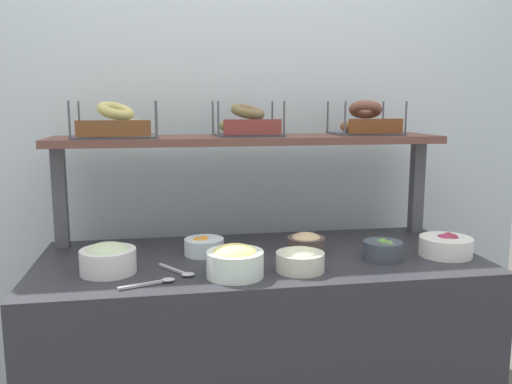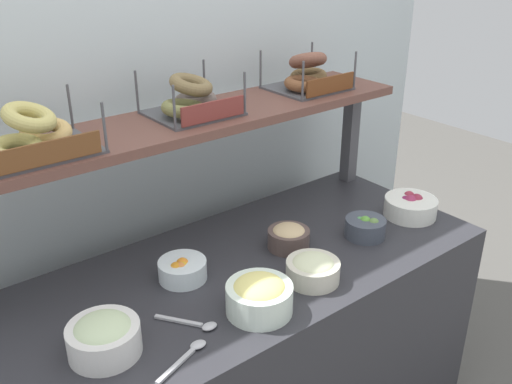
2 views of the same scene
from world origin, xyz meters
The scene contains 17 objects.
back_wall centered at (0.00, 0.55, 1.20)m, with size 2.81×0.06×2.40m, color silver.
deli_counter centered at (0.00, 0.00, 0.42)m, with size 1.61×0.70×0.85m, color #2D2D33.
shelf_riser_left centered at (-0.75, 0.27, 1.05)m, with size 0.05×0.05×0.40m, color #4C4C51.
shelf_riser_right centered at (0.75, 0.27, 1.05)m, with size 0.05×0.05×0.40m, color #4C4C51.
upper_shelf centered at (0.00, 0.27, 1.26)m, with size 1.57×0.32×0.03m, color brown.
bowl_veggie_mix centered at (0.43, -0.11, 0.89)m, with size 0.14×0.14×0.08m.
bowl_beet_salad centered at (0.68, -0.11, 0.89)m, with size 0.19×0.19×0.08m.
bowl_hummus centered at (0.17, 0.00, 0.89)m, with size 0.14×0.14×0.08m.
bowl_scallion_spread centered at (-0.54, -0.10, 0.90)m, with size 0.19×0.19×0.10m.
bowl_potato_salad centered at (0.10, -0.19, 0.89)m, with size 0.16×0.16×0.08m.
bowl_fruit_salad centered at (-0.20, 0.06, 0.88)m, with size 0.15×0.15×0.07m.
bowl_egg_salad centered at (-0.12, -0.21, 0.90)m, with size 0.19×0.19×0.11m.
serving_spoon_near_plate centered at (-0.38, -0.25, 0.86)m, with size 0.17×0.08×0.01m.
serving_spoon_by_edge centered at (-0.30, -0.16, 0.86)m, with size 0.12×0.15×0.01m.
bagel_basket_plain centered at (-0.52, 0.25, 1.33)m, with size 0.32×0.25×0.14m.
bagel_basket_poppy centered at (-0.01, 0.28, 1.33)m, with size 0.27×0.26×0.14m.
bagel_basket_cinnamon_raisin centered at (0.50, 0.28, 1.33)m, with size 0.28×0.25×0.15m.
Camera 1 is at (-0.34, -1.87, 1.41)m, focal length 37.16 mm.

